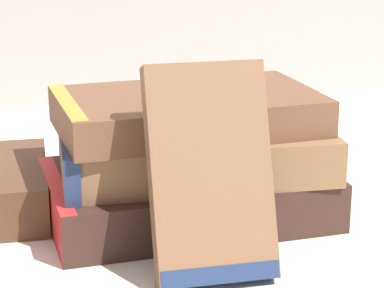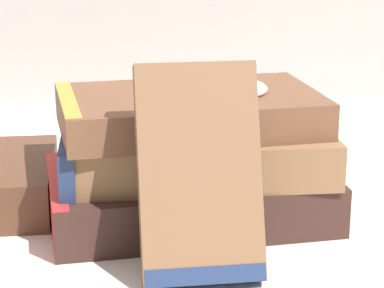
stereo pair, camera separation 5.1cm
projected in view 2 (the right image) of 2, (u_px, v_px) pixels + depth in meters
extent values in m
plane|color=beige|center=(215.00, 215.00, 0.66)|extent=(3.00, 3.00, 0.00)
cube|color=#331E19|center=(189.00, 194.00, 0.65)|extent=(0.23, 0.15, 0.04)
cube|color=#B22323|center=(58.00, 204.00, 0.63)|extent=(0.02, 0.14, 0.04)
cube|color=brown|center=(196.00, 150.00, 0.64)|extent=(0.21, 0.13, 0.04)
cube|color=navy|center=(70.00, 154.00, 0.63)|extent=(0.02, 0.12, 0.04)
cube|color=brown|center=(189.00, 110.00, 0.63)|extent=(0.21, 0.14, 0.03)
cube|color=olive|center=(68.00, 117.00, 0.61)|extent=(0.02, 0.12, 0.03)
cube|color=brown|center=(199.00, 173.00, 0.54)|extent=(0.08, 0.07, 0.14)
cube|color=navy|center=(204.00, 274.00, 0.54)|extent=(0.08, 0.02, 0.02)
cylinder|color=silver|center=(232.00, 88.00, 0.63)|extent=(0.05, 0.05, 0.01)
torus|color=silver|center=(232.00, 88.00, 0.63)|extent=(0.06, 0.06, 0.01)
sphere|color=silver|center=(226.00, 81.00, 0.66)|extent=(0.01, 0.01, 0.01)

